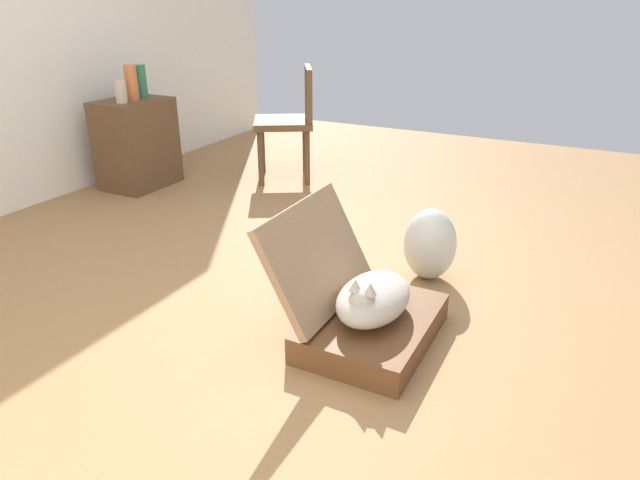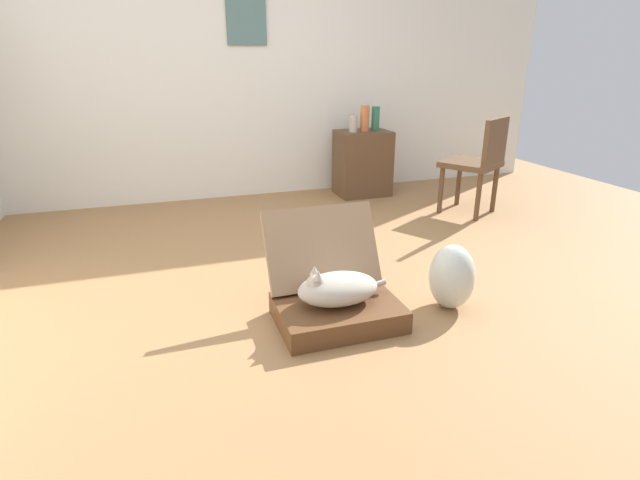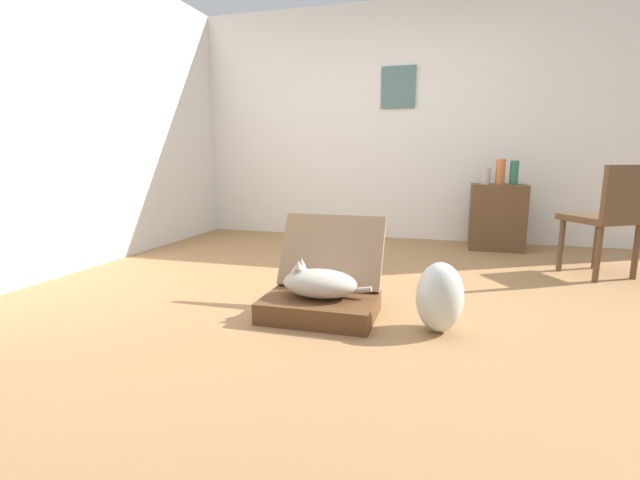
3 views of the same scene
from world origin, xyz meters
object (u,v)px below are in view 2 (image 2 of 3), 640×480
vase_tall (353,124)px  chair (478,161)px  vase_round (365,118)px  plastic_bag_white (452,277)px  side_table (362,163)px  vase_short (375,118)px  suitcase_base (338,312)px  cat (337,288)px

vase_tall → chair: 1.26m
vase_tall → vase_round: bearing=9.3°
plastic_bag_white → side_table: bearing=78.6°
side_table → vase_round: bearing=-90.0°
side_table → vase_short: (0.13, 0.01, 0.45)m
vase_round → vase_tall: bearing=-170.7°
suitcase_base → chair: size_ratio=0.75×
cat → vase_short: size_ratio=2.20×
cat → vase_short: bearing=61.7°
suitcase_base → vase_short: bearing=61.8°
cat → chair: bearing=38.0°
vase_tall → vase_round: size_ratio=0.65×
side_table → vase_short: 0.47m
cat → chair: chair is taller
suitcase_base → plastic_bag_white: bearing=-2.9°
vase_round → chair: vase_round is taller
suitcase_base → plastic_bag_white: (0.68, -0.03, 0.13)m
vase_tall → chair: (0.84, -0.91, -0.25)m
cat → vase_short: vase_short is taller
vase_round → chair: size_ratio=0.29×
side_table → chair: size_ratio=0.76×
suitcase_base → side_table: (1.18, 2.43, 0.27)m
side_table → vase_tall: vase_tall is taller
vase_tall → vase_short: vase_short is taller
vase_round → plastic_bag_white: bearing=-101.6°
cat → suitcase_base: bearing=-2.8°
side_table → cat: bearing=-115.9°
vase_round → chair: (0.71, -0.93, -0.30)m
vase_tall → vase_short: size_ratio=0.68×
side_table → chair: bearing=-53.6°
suitcase_base → chair: (1.88, 1.47, 0.43)m
cat → vase_round: 2.74m
plastic_bag_white → chair: size_ratio=0.44×
suitcase_base → vase_short: vase_short is taller
vase_round → chair: 1.21m
suitcase_base → cat: 0.15m
plastic_bag_white → chair: chair is taller
plastic_bag_white → chair: bearing=51.4°
cat → vase_round: size_ratio=2.07×
vase_tall → vase_round: 0.14m
vase_short → chair: bearing=-59.2°
cat → vase_round: vase_round is taller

